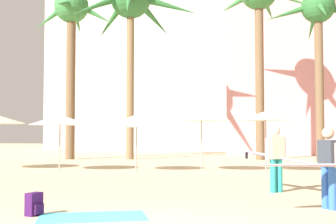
{
  "coord_description": "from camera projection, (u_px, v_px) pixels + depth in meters",
  "views": [
    {
      "loc": [
        1.84,
        -6.68,
        1.5
      ],
      "look_at": [
        -0.24,
        4.76,
        2.07
      ],
      "focal_mm": 48.16,
      "sensor_mm": 36.0,
      "label": 1
    }
  ],
  "objects": [
    {
      "name": "palm_tree_far_left",
      "position": [
        318.0,
        22.0,
        24.83
      ],
      "size": [
        5.89,
        5.69,
        9.49
      ],
      "color": "brown",
      "rests_on": "ground"
    },
    {
      "name": "cafe_umbrella_4",
      "position": [
        266.0,
        116.0,
        17.95
      ],
      "size": [
        2.14,
        2.14,
        2.42
      ],
      "color": "gray",
      "rests_on": "ground"
    },
    {
      "name": "cafe_umbrella_6",
      "position": [
        136.0,
        121.0,
        18.38
      ],
      "size": [
        2.3,
        2.3,
        2.31
      ],
      "color": "gray",
      "rests_on": "ground"
    },
    {
      "name": "cafe_umbrella_0",
      "position": [
        60.0,
        120.0,
        18.62
      ],
      "size": [
        2.57,
        2.57,
        2.3
      ],
      "color": "gray",
      "rests_on": "ground"
    },
    {
      "name": "person_mid_left",
      "position": [
        330.0,
        165.0,
        8.9
      ],
      "size": [
        3.05,
        1.6,
        1.64
      ],
      "rotation": [
        0.0,
        0.0,
        3.69
      ],
      "color": "blue",
      "rests_on": "ground"
    },
    {
      "name": "palm_tree_right",
      "position": [
        71.0,
        23.0,
        27.3
      ],
      "size": [
        5.22,
        5.37,
        10.31
      ],
      "color": "brown",
      "rests_on": "ground"
    },
    {
      "name": "palm_tree_left",
      "position": [
        131.0,
        8.0,
        27.3
      ],
      "size": [
        7.26,
        7.48,
        11.0
      ],
      "color": "brown",
      "rests_on": "ground"
    },
    {
      "name": "backpack",
      "position": [
        34.0,
        204.0,
        8.31
      ],
      "size": [
        0.3,
        0.34,
        0.42
      ],
      "rotation": [
        0.0,
        0.0,
        5.99
      ],
      "color": "#38134B",
      "rests_on": "ground"
    },
    {
      "name": "palm_tree_far_right",
      "position": [
        259.0,
        5.0,
        26.65
      ],
      "size": [
        5.6,
        5.93,
        11.09
      ],
      "color": "brown",
      "rests_on": "ground"
    },
    {
      "name": "cafe_umbrella_3",
      "position": [
        201.0,
        116.0,
        18.22
      ],
      "size": [
        2.34,
        2.34,
        2.42
      ],
      "color": "gray",
      "rests_on": "ground"
    },
    {
      "name": "beach_towel",
      "position": [
        93.0,
        217.0,
        8.13
      ],
      "size": [
        2.16,
        1.63,
        0.01
      ],
      "primitive_type": "cube",
      "rotation": [
        0.0,
        0.0,
        0.35
      ],
      "color": "#4CC6D6",
      "rests_on": "ground"
    },
    {
      "name": "hotel_tower_gray",
      "position": [
        145.0,
        13.0,
        49.33
      ],
      "size": [
        18.48,
        10.3,
        29.53
      ],
      "primitive_type": "cube",
      "color": "#BCB7AD",
      "rests_on": "ground"
    },
    {
      "name": "person_mid_right",
      "position": [
        276.0,
        156.0,
        11.77
      ],
      "size": [
        2.15,
        2.29,
        1.71
      ],
      "rotation": [
        0.0,
        0.0,
        5.31
      ],
      "color": "teal",
      "rests_on": "ground"
    }
  ]
}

